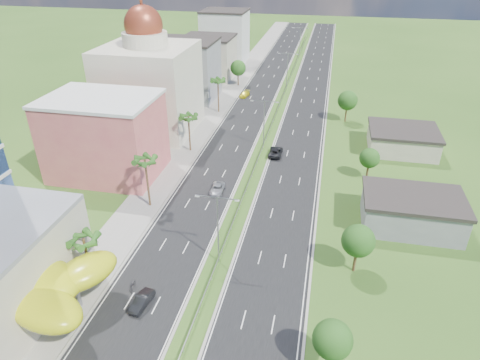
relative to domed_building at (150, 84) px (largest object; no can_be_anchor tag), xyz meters
The scene contains 31 objects.
ground 62.75m from the domed_building, 63.02° to the right, with size 500.00×500.00×0.00m, color #2D5119.
road_left 42.12m from the domed_building, 59.64° to the left, with size 11.00×260.00×0.04m, color black.
road_right 51.12m from the domed_building, 44.59° to the left, with size 11.00×260.00×0.04m, color black.
sidewalk_left 38.39m from the domed_building, 72.55° to the left, with size 7.00×260.00×0.12m, color gray.
median_guardrail 34.47m from the domed_building, 31.25° to the left, with size 0.10×216.06×0.76m.
streetlight_median_b 53.20m from the domed_building, 58.11° to the right, with size 6.04×0.25×11.00m.
streetlight_median_c 28.81m from the domed_building, 10.12° to the right, with size 6.04×0.25×11.00m.
streetlight_median_d 49.04m from the domed_building, 55.01° to the left, with size 6.04×0.25×11.00m.
streetlight_median_e 89.61m from the domed_building, 71.77° to the left, with size 6.04×0.25×11.00m.
lime_canopy 59.88m from the domed_building, 82.28° to the right, with size 18.00×15.00×7.40m.
pink_shophouse 23.32m from the domed_building, 90.00° to the right, with size 20.00×15.00×15.00m, color #C75159.
domed_building is the anchor object (origin of this frame).
midrise_grey 25.24m from the domed_building, 87.71° to the left, with size 16.00×15.00×16.00m, color slate.
midrise_beige 47.26m from the domed_building, 88.78° to the left, with size 16.00×15.00×13.00m, color #ADA48F.
midrise_white 70.05m from the domed_building, 89.18° to the left, with size 16.00×15.00×18.00m, color silver.
shed_near 64.14m from the domed_building, 28.18° to the right, with size 15.00×10.00×5.00m, color slate.
shed_far 58.72m from the domed_building, ahead, with size 14.00×12.00×4.40m, color #ADA48F.
palm_tree_b 54.62m from the domed_building, 76.73° to the right, with size 3.60×3.60×8.10m.
palm_tree_c 35.40m from the domed_building, 69.25° to the right, with size 3.60×3.60×9.60m.
palm_tree_d 16.46m from the domed_building, 38.66° to the right, with size 3.60×3.60×8.60m.
palm_tree_e 19.76m from the domed_building, 50.19° to the left, with size 3.60×3.60×9.40m.
leafy_tree_lfar 42.30m from the domed_building, 72.65° to the left, with size 4.90×4.90×8.05m.
leafy_tree_ra 74.69m from the domed_building, 53.75° to the right, with size 4.20×4.20×6.90m.
leafy_tree_rb 64.00m from the domed_building, 42.46° to the right, with size 4.55×4.55×7.47m.
leafy_tree_rc 52.67m from the domed_building, 16.70° to the right, with size 3.85×3.85×6.33m.
leafy_tree_rd 48.73m from the domed_building, 18.06° to the left, with size 4.90×4.90×8.05m.
car_dark_left 60.02m from the domed_building, 69.56° to the right, with size 1.51×4.34×1.43m, color black.
car_silver_mid_left 36.28m from the domed_building, 48.83° to the right, with size 2.20×4.76×1.32m, color #96979D.
car_yellow_far_left 35.40m from the domed_building, 60.19° to the left, with size 1.97×4.83×1.40m, color yellow.
car_dark_far_right 33.99m from the domed_building, 15.14° to the right, with size 2.68×5.82×1.62m, color black.
motorcycle 56.81m from the domed_building, 70.94° to the right, with size 0.62×2.07×1.32m, color black.
Camera 1 is at (12.98, -36.51, 40.45)m, focal length 32.00 mm.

